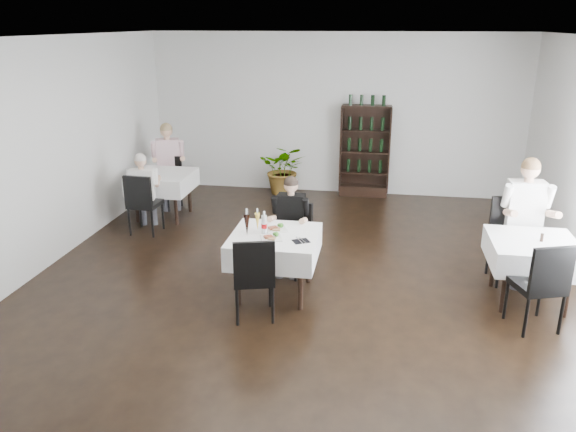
% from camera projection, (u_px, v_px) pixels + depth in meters
% --- Properties ---
extents(room_shell, '(9.00, 9.00, 9.00)m').
position_uv_depth(room_shell, '(300.00, 176.00, 6.38)').
color(room_shell, black).
rests_on(room_shell, ground).
extents(wine_shelf, '(0.90, 0.28, 1.75)m').
position_uv_depth(wine_shelf, '(365.00, 152.00, 10.52)').
color(wine_shelf, black).
rests_on(wine_shelf, ground).
extents(main_table, '(1.03, 1.03, 0.77)m').
position_uv_depth(main_table, '(275.00, 246.00, 6.71)').
color(main_table, black).
rests_on(main_table, ground).
extents(left_table, '(0.98, 0.98, 0.77)m').
position_uv_depth(left_table, '(162.00, 182.00, 9.42)').
color(left_table, black).
rests_on(left_table, ground).
extents(right_table, '(0.98, 0.98, 0.77)m').
position_uv_depth(right_table, '(532.00, 253.00, 6.52)').
color(right_table, black).
rests_on(right_table, ground).
extents(potted_tree, '(0.88, 0.77, 0.97)m').
position_uv_depth(potted_tree, '(284.00, 169.00, 10.77)').
color(potted_tree, '#295E20').
rests_on(potted_tree, ground).
extents(main_chair_far, '(0.56, 0.56, 0.95)m').
position_uv_depth(main_chair_far, '(293.00, 233.00, 7.36)').
color(main_chair_far, black).
rests_on(main_chair_far, ground).
extents(main_chair_near, '(0.55, 0.56, 0.98)m').
position_uv_depth(main_chair_near, '(254.00, 274.00, 6.12)').
color(main_chair_near, black).
rests_on(main_chair_near, ground).
extents(left_chair_far, '(0.53, 0.53, 0.91)m').
position_uv_depth(left_chair_far, '(169.00, 178.00, 10.00)').
color(left_chair_far, black).
rests_on(left_chair_far, ground).
extents(left_chair_near, '(0.46, 0.47, 0.97)m').
position_uv_depth(left_chair_near, '(142.00, 200.00, 8.65)').
color(left_chair_near, black).
rests_on(left_chair_near, ground).
extents(right_chair_far, '(0.55, 0.56, 1.07)m').
position_uv_depth(right_chair_far, '(511.00, 234.00, 7.13)').
color(right_chair_far, black).
rests_on(right_chair_far, ground).
extents(right_chair_near, '(0.59, 0.59, 1.02)m').
position_uv_depth(right_chair_near, '(542.00, 281.00, 5.89)').
color(right_chair_near, black).
rests_on(right_chair_near, ground).
extents(diner_main, '(0.49, 0.49, 1.29)m').
position_uv_depth(diner_main, '(290.00, 218.00, 7.30)').
color(diner_main, '#42434A').
rests_on(diner_main, ground).
extents(diner_left_far, '(0.66, 0.70, 1.49)m').
position_uv_depth(diner_left_far, '(168.00, 159.00, 9.92)').
color(diner_left_far, '#42434A').
rests_on(diner_left_far, ground).
extents(diner_left_near, '(0.52, 0.55, 1.27)m').
position_uv_depth(diner_left_near, '(143.00, 186.00, 8.77)').
color(diner_left_near, '#42434A').
rests_on(diner_left_near, ground).
extents(diner_right_far, '(0.62, 0.62, 1.59)m').
position_uv_depth(diner_right_far, '(527.00, 211.00, 7.00)').
color(diner_right_far, '#42434A').
rests_on(diner_right_far, ground).
extents(plate_far, '(0.33, 0.33, 0.08)m').
position_uv_depth(plate_far, '(276.00, 229.00, 6.81)').
color(plate_far, white).
rests_on(plate_far, main_table).
extents(plate_near, '(0.30, 0.30, 0.07)m').
position_uv_depth(plate_near, '(271.00, 237.00, 6.53)').
color(plate_near, white).
rests_on(plate_near, main_table).
extents(pilsner_dark, '(0.08, 0.08, 0.34)m').
position_uv_depth(pilsner_dark, '(247.00, 225.00, 6.59)').
color(pilsner_dark, black).
rests_on(pilsner_dark, main_table).
extents(pilsner_lager, '(0.06, 0.06, 0.28)m').
position_uv_depth(pilsner_lager, '(257.00, 221.00, 6.76)').
color(pilsner_lager, gold).
rests_on(pilsner_lager, main_table).
extents(coke_bottle, '(0.07, 0.07, 0.28)m').
position_uv_depth(coke_bottle, '(264.00, 224.00, 6.67)').
color(coke_bottle, silver).
rests_on(coke_bottle, main_table).
extents(napkin_cutlery, '(0.23, 0.21, 0.02)m').
position_uv_depth(napkin_cutlery, '(301.00, 241.00, 6.45)').
color(napkin_cutlery, black).
rests_on(napkin_cutlery, main_table).
extents(pepper_mill, '(0.04, 0.04, 0.09)m').
position_uv_depth(pepper_mill, '(542.00, 237.00, 6.44)').
color(pepper_mill, black).
rests_on(pepper_mill, right_table).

